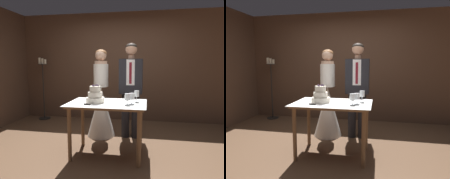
{
  "view_description": "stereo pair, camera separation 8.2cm",
  "coord_description": "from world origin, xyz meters",
  "views": [
    {
      "loc": [
        0.6,
        -2.98,
        1.41
      ],
      "look_at": [
        0.02,
        0.31,
        0.97
      ],
      "focal_mm": 32.0,
      "sensor_mm": 36.0,
      "label": 1
    },
    {
      "loc": [
        0.68,
        -2.96,
        1.41
      ],
      "look_at": [
        0.02,
        0.31,
        0.97
      ],
      "focal_mm": 32.0,
      "sensor_mm": 36.0,
      "label": 2
    }
  ],
  "objects": [
    {
      "name": "groom",
      "position": [
        0.31,
        0.72,
        1.01
      ],
      "size": [
        0.43,
        0.25,
        1.77
      ],
      "color": "black",
      "rests_on": "ground_plane"
    },
    {
      "name": "wine_glass_far",
      "position": [
        0.39,
        -0.14,
        0.93
      ],
      "size": [
        0.08,
        0.08,
        0.16
      ],
      "color": "silver",
      "rests_on": "cake_table"
    },
    {
      "name": "cake_knife",
      "position": [
        -0.15,
        -0.33,
        0.83
      ],
      "size": [
        0.39,
        0.09,
        0.02
      ],
      "rotation": [
        0.0,
        0.0,
        -0.18
      ],
      "color": "silver",
      "rests_on": "cake_table"
    },
    {
      "name": "wall_back",
      "position": [
        0.0,
        1.95,
        1.31
      ],
      "size": [
        5.33,
        0.12,
        2.62
      ],
      "primitive_type": "cube",
      "color": "#513828",
      "rests_on": "ground_plane"
    },
    {
      "name": "wine_glass_near",
      "position": [
        0.45,
        0.01,
        0.94
      ],
      "size": [
        0.07,
        0.07,
        0.18
      ],
      "color": "silver",
      "rests_on": "cake_table"
    },
    {
      "name": "cake_table",
      "position": [
        0.02,
        -0.1,
        0.71
      ],
      "size": [
        1.16,
        0.78,
        0.82
      ],
      "color": "brown",
      "rests_on": "ground_plane"
    },
    {
      "name": "ground_plane",
      "position": [
        0.0,
        0.0,
        0.0
      ],
      "size": [
        40.0,
        40.0,
        0.0
      ],
      "primitive_type": "plane",
      "color": "brown"
    },
    {
      "name": "bride",
      "position": [
        -0.26,
        0.72,
        0.62
      ],
      "size": [
        0.54,
        0.54,
        1.67
      ],
      "color": "white",
      "rests_on": "ground_plane"
    },
    {
      "name": "tiered_cake",
      "position": [
        -0.15,
        -0.13,
        0.92
      ],
      "size": [
        0.28,
        0.28,
        0.27
      ],
      "color": "silver",
      "rests_on": "cake_table"
    },
    {
      "name": "candle_stand",
      "position": [
        -1.97,
        1.63,
        0.79
      ],
      "size": [
        0.28,
        0.28,
        1.55
      ],
      "color": "black",
      "rests_on": "ground_plane"
    },
    {
      "name": "wine_glass_middle",
      "position": [
        0.34,
        -0.22,
        0.93
      ],
      "size": [
        0.08,
        0.08,
        0.16
      ],
      "color": "silver",
      "rests_on": "cake_table"
    }
  ]
}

